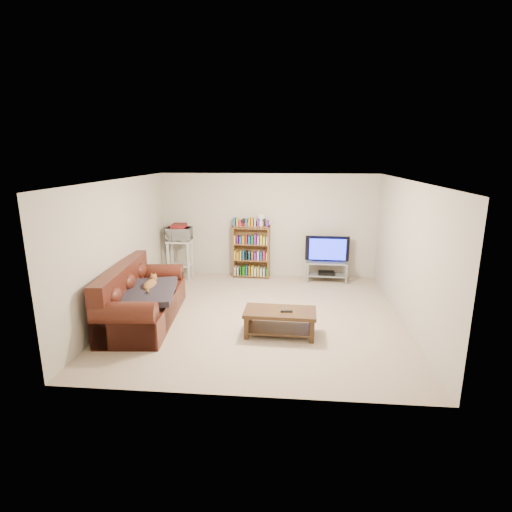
# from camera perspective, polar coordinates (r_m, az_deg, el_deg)

# --- Properties ---
(floor) EXTENTS (5.00, 5.00, 0.00)m
(floor) POSITION_cam_1_polar(r_m,az_deg,el_deg) (7.28, 0.51, -8.45)
(floor) COLOR #C5AF93
(floor) RESTS_ON ground
(ceiling) EXTENTS (5.00, 5.00, 0.00)m
(ceiling) POSITION_cam_1_polar(r_m,az_deg,el_deg) (6.73, 0.55, 10.76)
(ceiling) COLOR white
(ceiling) RESTS_ON ground
(wall_back) EXTENTS (5.00, 0.00, 5.00)m
(wall_back) POSITION_cam_1_polar(r_m,az_deg,el_deg) (9.35, 1.78, 4.34)
(wall_back) COLOR beige
(wall_back) RESTS_ON ground
(wall_front) EXTENTS (5.00, 0.00, 5.00)m
(wall_front) POSITION_cam_1_polar(r_m,az_deg,el_deg) (4.53, -2.06, -6.62)
(wall_front) COLOR beige
(wall_front) RESTS_ON ground
(wall_left) EXTENTS (0.00, 5.00, 5.00)m
(wall_left) POSITION_cam_1_polar(r_m,az_deg,el_deg) (7.53, -18.81, 1.13)
(wall_left) COLOR beige
(wall_left) RESTS_ON ground
(wall_right) EXTENTS (0.00, 5.00, 5.00)m
(wall_right) POSITION_cam_1_polar(r_m,az_deg,el_deg) (7.16, 20.90, 0.30)
(wall_right) COLOR beige
(wall_right) RESTS_ON ground
(sofa) EXTENTS (1.19, 2.39, 0.99)m
(sofa) POSITION_cam_1_polar(r_m,az_deg,el_deg) (7.24, -16.34, -6.29)
(sofa) COLOR #461B12
(sofa) RESTS_ON floor
(blanket) EXTENTS (1.08, 1.29, 0.19)m
(blanket) POSITION_cam_1_polar(r_m,az_deg,el_deg) (6.97, -15.32, -5.02)
(blanket) COLOR #27232C
(blanket) RESTS_ON sofa
(cat) EXTENTS (0.31, 0.65, 0.19)m
(cat) POSITION_cam_1_polar(r_m,az_deg,el_deg) (7.14, -14.91, -4.02)
(cat) COLOR brown
(cat) RESTS_ON sofa
(coffee_table) EXTENTS (1.16, 0.61, 0.41)m
(coffee_table) POSITION_cam_1_polar(r_m,az_deg,el_deg) (6.45, 3.44, -8.80)
(coffee_table) COLOR #3C2615
(coffee_table) RESTS_ON floor
(remote) EXTENTS (0.19, 0.07, 0.02)m
(remote) POSITION_cam_1_polar(r_m,az_deg,el_deg) (6.34, 4.37, -7.88)
(remote) COLOR black
(remote) RESTS_ON coffee_table
(tv_stand) EXTENTS (0.93, 0.44, 0.46)m
(tv_stand) POSITION_cam_1_polar(r_m,az_deg,el_deg) (9.22, 10.04, -1.66)
(tv_stand) COLOR #999EA3
(tv_stand) RESTS_ON floor
(television) EXTENTS (0.99, 0.16, 0.57)m
(television) POSITION_cam_1_polar(r_m,az_deg,el_deg) (9.12, 10.16, 0.94)
(television) COLOR black
(television) RESTS_ON tv_stand
(dvd_player) EXTENTS (0.38, 0.27, 0.06)m
(dvd_player) POSITION_cam_1_polar(r_m,az_deg,el_deg) (9.26, 10.01, -2.40)
(dvd_player) COLOR black
(dvd_player) RESTS_ON tv_stand
(bookshelf) EXTENTS (0.87, 0.31, 1.24)m
(bookshelf) POSITION_cam_1_polar(r_m,az_deg,el_deg) (9.30, -0.68, 0.76)
(bookshelf) COLOR brown
(bookshelf) RESTS_ON floor
(shelf_clutter) EXTENTS (0.63, 0.20, 0.28)m
(shelf_clutter) POSITION_cam_1_polar(r_m,az_deg,el_deg) (9.16, -0.07, 5.04)
(shelf_clutter) COLOR silver
(shelf_clutter) RESTS_ON bookshelf
(microwave_stand) EXTENTS (0.56, 0.41, 0.89)m
(microwave_stand) POSITION_cam_1_polar(r_m,az_deg,el_deg) (9.46, -10.80, 0.31)
(microwave_stand) COLOR silver
(microwave_stand) RESTS_ON floor
(microwave) EXTENTS (0.55, 0.38, 0.30)m
(microwave) POSITION_cam_1_polar(r_m,az_deg,el_deg) (9.36, -10.93, 3.11)
(microwave) COLOR silver
(microwave) RESTS_ON microwave_stand
(game_boxes) EXTENTS (0.33, 0.29, 0.05)m
(game_boxes) POSITION_cam_1_polar(r_m,az_deg,el_deg) (9.33, -10.98, 4.18)
(game_boxes) COLOR maroon
(game_boxes) RESTS_ON microwave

